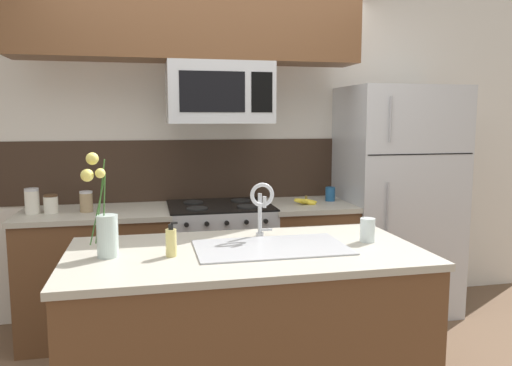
# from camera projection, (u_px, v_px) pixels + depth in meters

# --- Properties ---
(rear_partition) EXTENTS (5.20, 0.10, 2.60)m
(rear_partition) POSITION_uv_depth(u_px,v_px,m) (249.00, 150.00, 4.08)
(rear_partition) COLOR silver
(rear_partition) RESTS_ON ground
(splash_band) EXTENTS (3.41, 0.01, 0.48)m
(splash_band) POSITION_uv_depth(u_px,v_px,m) (214.00, 170.00, 3.99)
(splash_band) COLOR #332319
(splash_band) RESTS_ON rear_partition
(back_counter_left) EXTENTS (1.05, 0.65, 0.91)m
(back_counter_left) POSITION_uv_depth(u_px,v_px,m) (98.00, 273.00, 3.57)
(back_counter_left) COLOR brown
(back_counter_left) RESTS_ON ground
(back_counter_right) EXTENTS (0.65, 0.65, 0.91)m
(back_counter_right) POSITION_uv_depth(u_px,v_px,m) (307.00, 260.00, 3.91)
(back_counter_right) COLOR brown
(back_counter_right) RESTS_ON ground
(stove_range) EXTENTS (0.76, 0.64, 0.93)m
(stove_range) POSITION_uv_depth(u_px,v_px,m) (220.00, 265.00, 3.76)
(stove_range) COLOR #B7BABF
(stove_range) RESTS_ON ground
(microwave) EXTENTS (0.74, 0.40, 0.43)m
(microwave) POSITION_uv_depth(u_px,v_px,m) (219.00, 93.00, 3.58)
(microwave) COLOR #B7BABF
(upper_cabinet_band) EXTENTS (2.39, 0.34, 0.60)m
(upper_cabinet_band) POSITION_uv_depth(u_px,v_px,m) (190.00, 17.00, 3.44)
(upper_cabinet_band) COLOR brown
(refrigerator) EXTENTS (0.87, 0.74, 1.80)m
(refrigerator) POSITION_uv_depth(u_px,v_px,m) (395.00, 200.00, 4.03)
(refrigerator) COLOR #B7BABF
(refrigerator) RESTS_ON ground
(storage_jar_tall) EXTENTS (0.09, 0.09, 0.17)m
(storage_jar_tall) POSITION_uv_depth(u_px,v_px,m) (32.00, 201.00, 3.41)
(storage_jar_tall) COLOR silver
(storage_jar_tall) RESTS_ON back_counter_left
(storage_jar_medium) EXTENTS (0.10, 0.10, 0.13)m
(storage_jar_medium) POSITION_uv_depth(u_px,v_px,m) (51.00, 204.00, 3.43)
(storage_jar_medium) COLOR silver
(storage_jar_medium) RESTS_ON back_counter_left
(storage_jar_short) EXTENTS (0.09, 0.09, 0.15)m
(storage_jar_short) POSITION_uv_depth(u_px,v_px,m) (86.00, 202.00, 3.47)
(storage_jar_short) COLOR #997F5B
(storage_jar_short) RESTS_ON back_counter_left
(banana_bunch) EXTENTS (0.19, 0.13, 0.08)m
(banana_bunch) POSITION_uv_depth(u_px,v_px,m) (306.00, 201.00, 3.78)
(banana_bunch) COLOR yellow
(banana_bunch) RESTS_ON back_counter_right
(coffee_tin) EXTENTS (0.08, 0.08, 0.11)m
(coffee_tin) POSITION_uv_depth(u_px,v_px,m) (330.00, 194.00, 3.93)
(coffee_tin) COLOR #1E5184
(coffee_tin) RESTS_ON back_counter_right
(island_counter) EXTENTS (1.74, 0.90, 0.91)m
(island_counter) POSITION_uv_depth(u_px,v_px,m) (246.00, 336.00, 2.54)
(island_counter) COLOR brown
(island_counter) RESTS_ON ground
(kitchen_sink) EXTENTS (0.76, 0.44, 0.16)m
(kitchen_sink) POSITION_uv_depth(u_px,v_px,m) (271.00, 261.00, 2.52)
(kitchen_sink) COLOR #ADAFB5
(kitchen_sink) RESTS_ON island_counter
(sink_faucet) EXTENTS (0.14, 0.14, 0.31)m
(sink_faucet) POSITION_uv_depth(u_px,v_px,m) (262.00, 202.00, 2.69)
(sink_faucet) COLOR #B7BABF
(sink_faucet) RESTS_ON island_counter
(dish_soap_bottle) EXTENTS (0.06, 0.05, 0.16)m
(dish_soap_bottle) POSITION_uv_depth(u_px,v_px,m) (171.00, 242.00, 2.35)
(dish_soap_bottle) COLOR #DBCC75
(dish_soap_bottle) RESTS_ON island_counter
(drinking_glass) EXTENTS (0.08, 0.08, 0.13)m
(drinking_glass) POSITION_uv_depth(u_px,v_px,m) (367.00, 230.00, 2.63)
(drinking_glass) COLOR silver
(drinking_glass) RESTS_ON island_counter
(flower_vase) EXTENTS (0.16, 0.10, 0.49)m
(flower_vase) POSITION_uv_depth(u_px,v_px,m) (105.00, 227.00, 2.33)
(flower_vase) COLOR silver
(flower_vase) RESTS_ON island_counter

